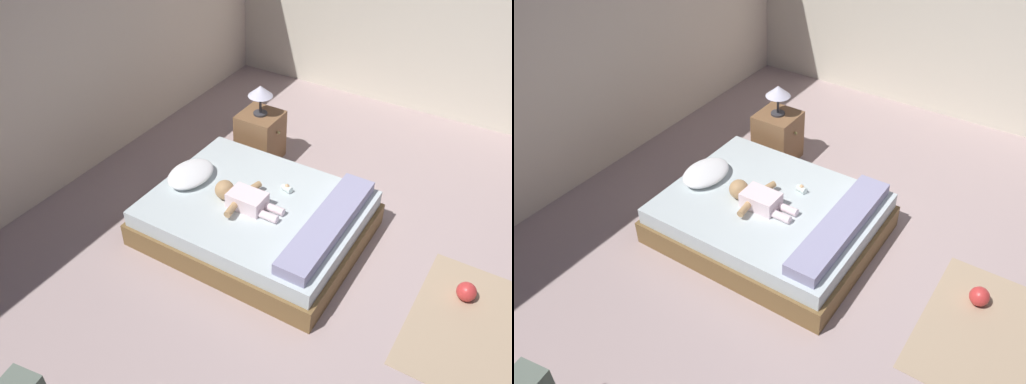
% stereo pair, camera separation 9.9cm
% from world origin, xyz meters
% --- Properties ---
extents(ground_plane, '(8.00, 8.00, 0.00)m').
position_xyz_m(ground_plane, '(0.00, 0.00, 0.00)').
color(ground_plane, '#B09896').
extents(wall_behind_bed, '(8.00, 0.12, 2.69)m').
position_xyz_m(wall_behind_bed, '(0.00, 3.00, 1.34)').
color(wall_behind_bed, beige).
rests_on(wall_behind_bed, ground_plane).
extents(wall_side, '(0.12, 6.00, 2.69)m').
position_xyz_m(wall_side, '(3.00, 0.00, 1.34)').
color(wall_side, beige).
rests_on(wall_side, ground_plane).
extents(bed, '(1.39, 1.72, 0.35)m').
position_xyz_m(bed, '(0.13, 1.04, 0.17)').
color(bed, brown).
rests_on(bed, ground_plane).
extents(pillow, '(0.47, 0.34, 0.10)m').
position_xyz_m(pillow, '(0.11, 1.68, 0.40)').
color(pillow, white).
rests_on(pillow, bed).
extents(baby, '(0.48, 0.60, 0.16)m').
position_xyz_m(baby, '(0.04, 1.11, 0.41)').
color(baby, white).
rests_on(baby, bed).
extents(toothbrush, '(0.02, 0.12, 0.02)m').
position_xyz_m(toothbrush, '(0.24, 1.16, 0.35)').
color(toothbrush, blue).
rests_on(toothbrush, bed).
extents(nightstand, '(0.39, 0.42, 0.50)m').
position_xyz_m(nightstand, '(1.13, 1.61, 0.25)').
color(nightstand, brown).
rests_on(nightstand, ground_plane).
extents(lamp, '(0.24, 0.24, 0.30)m').
position_xyz_m(lamp, '(1.13, 1.61, 0.74)').
color(lamp, '#333338').
rests_on(lamp, nightstand).
extents(rug, '(1.21, 0.84, 0.01)m').
position_xyz_m(rug, '(0.09, -0.77, 0.00)').
color(rug, tan).
rests_on(rug, ground_plane).
extents(toy_ball, '(0.15, 0.15, 0.15)m').
position_xyz_m(toy_ball, '(0.33, -0.66, 0.08)').
color(toy_ball, red).
rests_on(toy_ball, rug).
extents(blanket, '(1.25, 0.25, 0.10)m').
position_xyz_m(blanket, '(0.13, 0.40, 0.40)').
color(blanket, '#9895BB').
rests_on(blanket, bed).
extents(baby_bottle, '(0.08, 0.10, 0.08)m').
position_xyz_m(baby_bottle, '(0.39, 0.89, 0.38)').
color(baby_bottle, white).
rests_on(baby_bottle, bed).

